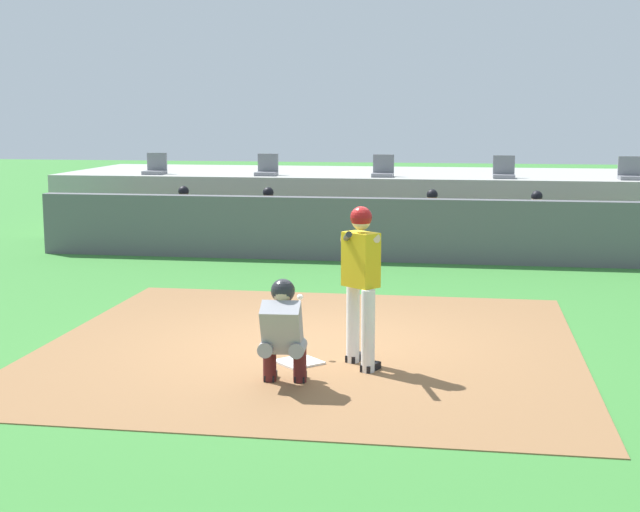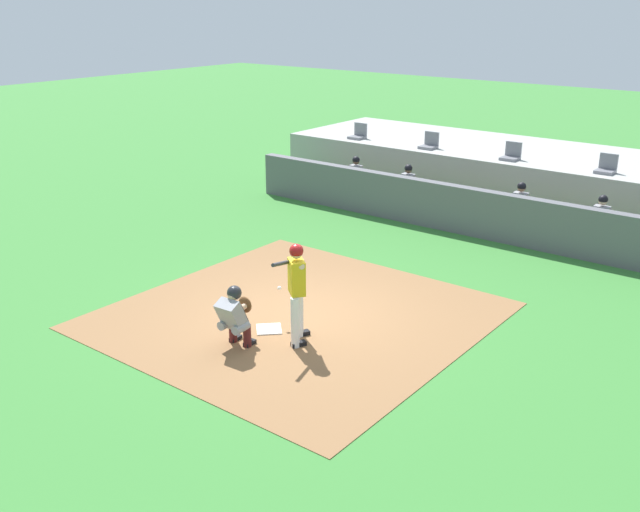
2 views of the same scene
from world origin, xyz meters
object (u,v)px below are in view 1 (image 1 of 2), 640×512
(batter_at_plate, at_px, (360,276))
(stadium_seat_4, at_px, (630,173))
(dugout_player_2, at_px, (431,221))
(catcher_crouched, at_px, (283,328))
(dugout_player_1, at_px, (267,218))
(stadium_seat_2, at_px, (383,171))
(stadium_seat_0, at_px, (156,168))
(home_plate, at_px, (299,362))
(dugout_player_3, at_px, (536,223))
(stadium_seat_3, at_px, (504,172))
(dugout_player_0, at_px, (182,217))
(stadium_seat_1, at_px, (267,169))

(batter_at_plate, relative_size, stadium_seat_4, 3.76)
(batter_at_plate, distance_m, dugout_player_2, 8.20)
(catcher_crouched, height_order, dugout_player_1, dugout_player_1)
(catcher_crouched, distance_m, stadium_seat_2, 11.03)
(stadium_seat_0, xyz_separation_m, stadium_seat_2, (5.20, 0.00, 0.00))
(home_plate, height_order, dugout_player_1, dugout_player_1)
(dugout_player_3, distance_m, stadium_seat_4, 3.00)
(dugout_player_1, xyz_separation_m, dugout_player_2, (3.31, 0.00, 0.00))
(home_plate, xyz_separation_m, batter_at_plate, (0.69, -0.03, 1.01))
(dugout_player_1, height_order, stadium_seat_3, stadium_seat_3)
(catcher_crouched, xyz_separation_m, stadium_seat_4, (5.22, 10.99, 0.93))
(catcher_crouched, xyz_separation_m, dugout_player_3, (3.19, 8.96, 0.07))
(stadium_seat_0, xyz_separation_m, stadium_seat_3, (7.80, 0.00, 0.00))
(batter_at_plate, height_order, dugout_player_1, batter_at_plate)
(catcher_crouched, bearing_deg, home_plate, 88.66)
(dugout_player_3, bearing_deg, stadium_seat_2, 147.30)
(dugout_player_0, bearing_deg, dugout_player_3, 0.00)
(dugout_player_3, relative_size, stadium_seat_0, 2.71)
(home_plate, relative_size, dugout_player_0, 0.34)
(dugout_player_2, xyz_separation_m, stadium_seat_4, (4.05, 2.03, 0.86))
(dugout_player_0, distance_m, dugout_player_3, 7.11)
(stadium_seat_1, relative_size, stadium_seat_4, 1.00)
(stadium_seat_1, height_order, stadium_seat_3, same)
(home_plate, bearing_deg, batter_at_plate, -2.67)
(home_plate, relative_size, stadium_seat_0, 0.92)
(home_plate, bearing_deg, stadium_seat_0, 117.06)
(dugout_player_0, distance_m, stadium_seat_2, 4.52)
(stadium_seat_2, bearing_deg, catcher_crouched, -90.10)
(dugout_player_1, distance_m, stadium_seat_1, 2.25)
(dugout_player_1, distance_m, stadium_seat_3, 5.24)
(home_plate, xyz_separation_m, stadium_seat_1, (-2.60, 10.18, 1.51))
(stadium_seat_2, relative_size, stadium_seat_4, 1.00)
(stadium_seat_0, bearing_deg, dugout_player_0, -58.23)
(batter_at_plate, xyz_separation_m, stadium_seat_3, (1.91, 10.21, 0.50))
(dugout_player_1, bearing_deg, stadium_seat_2, 43.33)
(dugout_player_3, height_order, stadium_seat_2, stadium_seat_2)
(catcher_crouched, bearing_deg, dugout_player_2, 82.55)
(catcher_crouched, height_order, stadium_seat_0, stadium_seat_0)
(home_plate, relative_size, batter_at_plate, 0.24)
(batter_at_plate, xyz_separation_m, dugout_player_2, (0.46, 8.18, -0.36))
(batter_at_plate, relative_size, stadium_seat_2, 3.76)
(batter_at_plate, height_order, stadium_seat_0, stadium_seat_0)
(dugout_player_3, height_order, stadium_seat_0, stadium_seat_0)
(dugout_player_3, height_order, stadium_seat_4, stadium_seat_4)
(dugout_player_1, distance_m, stadium_seat_2, 3.09)
(dugout_player_3, distance_m, stadium_seat_0, 8.66)
(home_plate, bearing_deg, dugout_player_1, 104.83)
(dugout_player_1, height_order, stadium_seat_2, stadium_seat_2)
(home_plate, xyz_separation_m, stadium_seat_3, (2.60, 10.18, 1.51))
(batter_at_plate, relative_size, stadium_seat_1, 3.76)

